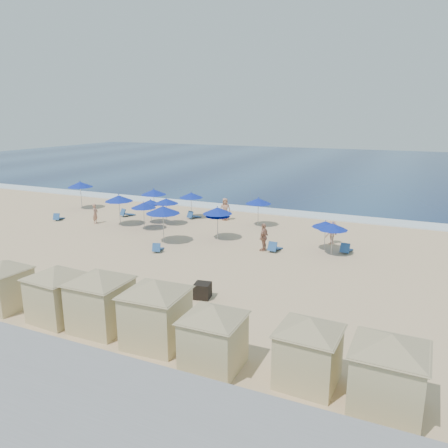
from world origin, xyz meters
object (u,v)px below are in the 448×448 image
(umbrella_5, at_px, (166,201))
(umbrella_8, at_px, (217,211))
(umbrella_4, at_px, (191,195))
(umbrella_3, at_px, (143,205))
(umbrella_9, at_px, (258,201))
(beachgoer_3, at_px, (225,209))
(umbrella_1, at_px, (119,198))
(umbrella_12, at_px, (150,202))
(cabana_5, at_px, (309,342))
(trash_bin, at_px, (203,291))
(umbrella_11, at_px, (333,227))
(cabana_3, at_px, (156,304))
(umbrella_10, at_px, (326,224))
(cabana_1, at_px, (56,286))
(umbrella_6, at_px, (163,210))
(cabana_4, at_px, (213,328))
(umbrella_2, at_px, (154,192))
(umbrella_7, at_px, (218,214))
(cabana_6, at_px, (389,363))
(beachgoer_0, at_px, (95,214))
(beachgoer_1, at_px, (264,237))
(cabana_0, at_px, (4,278))
(umbrella_0, at_px, (80,184))
(cabana_2, at_px, (100,292))
(beachgoer_2, at_px, (332,232))

(umbrella_5, height_order, umbrella_8, umbrella_8)
(umbrella_4, bearing_deg, umbrella_3, -106.37)
(umbrella_9, bearing_deg, beachgoer_3, 166.86)
(umbrella_1, distance_m, umbrella_3, 2.59)
(umbrella_4, xyz_separation_m, beachgoer_3, (2.96, 0.52, -1.06))
(umbrella_12, bearing_deg, cabana_5, -43.81)
(trash_bin, relative_size, umbrella_11, 0.35)
(umbrella_12, bearing_deg, cabana_3, -55.64)
(umbrella_10, bearing_deg, cabana_5, -80.19)
(cabana_1, bearing_deg, umbrella_6, 100.13)
(cabana_4, distance_m, cabana_5, 3.28)
(cabana_3, distance_m, umbrella_1, 19.66)
(umbrella_2, distance_m, umbrella_7, 8.97)
(cabana_4, relative_size, umbrella_9, 1.77)
(umbrella_1, bearing_deg, umbrella_12, 42.96)
(cabana_1, relative_size, cabana_4, 1.03)
(cabana_5, xyz_separation_m, umbrella_6, (-13.18, 12.04, 0.87))
(cabana_5, bearing_deg, cabana_6, -9.50)
(umbrella_11, bearing_deg, umbrella_10, 126.77)
(cabana_4, distance_m, umbrella_2, 24.34)
(cabana_1, height_order, cabana_4, cabana_1)
(umbrella_5, height_order, umbrella_10, umbrella_5)
(beachgoer_0, xyz_separation_m, beachgoer_1, (15.08, -1.29, 0.10))
(beachgoer_3, bearing_deg, cabana_5, -85.98)
(umbrella_8, bearing_deg, umbrella_10, 4.33)
(cabana_0, bearing_deg, umbrella_4, 92.66)
(umbrella_8, bearing_deg, beachgoer_3, 109.16)
(trash_bin, xyz_separation_m, umbrella_8, (-3.76, 9.66, 1.74))
(beachgoer_3, bearing_deg, umbrella_10, -55.04)
(cabana_3, bearing_deg, beachgoer_3, 106.99)
(umbrella_0, relative_size, umbrella_3, 1.20)
(umbrella_5, distance_m, umbrella_12, 1.51)
(umbrella_3, relative_size, beachgoer_0, 1.35)
(cabana_5, relative_size, umbrella_6, 1.52)
(cabana_0, relative_size, cabana_1, 0.93)
(cabana_2, distance_m, beachgoer_3, 20.07)
(trash_bin, distance_m, umbrella_10, 10.99)
(cabana_1, xyz_separation_m, beachgoer_2, (8.56, 16.56, -0.74))
(cabana_0, relative_size, cabana_2, 0.88)
(umbrella_4, bearing_deg, trash_bin, -59.53)
(cabana_2, bearing_deg, umbrella_9, 90.19)
(cabana_0, xyz_separation_m, beachgoer_1, (7.91, 13.21, -0.53))
(umbrella_0, relative_size, umbrella_12, 1.32)
(umbrella_5, distance_m, umbrella_9, 7.41)
(umbrella_8, bearing_deg, umbrella_0, 165.59)
(umbrella_9, distance_m, beachgoer_0, 13.40)
(trash_bin, distance_m, cabana_6, 10.33)
(umbrella_3, relative_size, beachgoer_2, 1.37)
(cabana_2, height_order, cabana_6, cabana_2)
(umbrella_12, height_order, beachgoer_0, umbrella_12)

